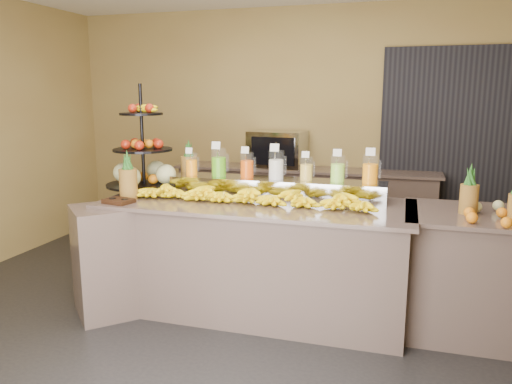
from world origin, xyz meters
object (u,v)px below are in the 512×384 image
at_px(fruit_stand, 148,164).
at_px(oven_warmer, 278,149).
at_px(banana_heap, 250,194).
at_px(condiment_caddy, 119,201).
at_px(right_fruit_pile, 490,210).
at_px(pitcher_tray, 276,187).

bearing_deg(fruit_stand, oven_warmer, 55.26).
xyz_separation_m(banana_heap, oven_warmer, (-0.28, 1.98, 0.14)).
distance_m(fruit_stand, condiment_caddy, 0.59).
bearing_deg(fruit_stand, condiment_caddy, -98.66).
relative_size(condiment_caddy, right_fruit_pile, 0.54).
bearing_deg(fruit_stand, pitcher_tray, -7.30).
bearing_deg(oven_warmer, condiment_caddy, -103.71).
relative_size(condiment_caddy, oven_warmer, 0.34).
xyz_separation_m(fruit_stand, oven_warmer, (0.75, 1.76, -0.03)).
bearing_deg(pitcher_tray, oven_warmer, 103.91).
bearing_deg(condiment_caddy, banana_heap, 17.92).
relative_size(pitcher_tray, fruit_stand, 1.95).
relative_size(pitcher_tray, condiment_caddy, 8.37).
distance_m(banana_heap, fruit_stand, 1.07).
relative_size(fruit_stand, right_fruit_pile, 2.33).
bearing_deg(right_fruit_pile, fruit_stand, 174.74).
height_order(pitcher_tray, banana_heap, banana_heap).
xyz_separation_m(pitcher_tray, oven_warmer, (-0.41, 1.67, 0.14)).
distance_m(condiment_caddy, right_fruit_pile, 2.79).
distance_m(condiment_caddy, oven_warmer, 2.42).
bearing_deg(banana_heap, right_fruit_pile, -1.10).
relative_size(fruit_stand, condiment_caddy, 4.30).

